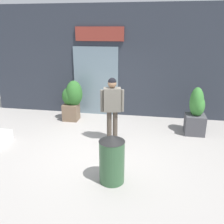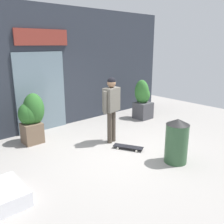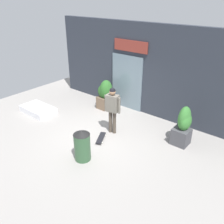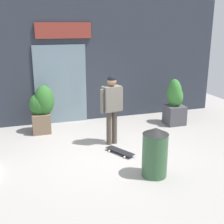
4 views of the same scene
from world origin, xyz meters
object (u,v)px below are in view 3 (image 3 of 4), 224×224
(skateboarder, at_px, (112,106))
(planter_box_right, at_px, (183,126))
(skateboard, at_px, (101,138))
(planter_box_left, at_px, (105,93))
(trash_bin, at_px, (82,145))

(skateboarder, distance_m, planter_box_right, 2.52)
(skateboard, height_order, planter_box_right, planter_box_right)
(skateboarder, height_order, planter_box_right, skateboarder)
(skateboarder, relative_size, planter_box_left, 1.32)
(skateboarder, bearing_deg, planter_box_left, -143.05)
(trash_bin, bearing_deg, planter_box_left, 120.55)
(trash_bin, bearing_deg, skateboard, 104.76)
(skateboard, height_order, planter_box_left, planter_box_left)
(planter_box_left, height_order, planter_box_right, planter_box_right)
(skateboarder, xyz_separation_m, skateboard, (-0.00, -0.64, -1.03))
(skateboarder, height_order, skateboard, skateboarder)
(planter_box_left, distance_m, planter_box_right, 3.93)
(skateboarder, bearing_deg, skateboard, -11.91)
(skateboard, bearing_deg, skateboarder, 151.78)
(planter_box_right, bearing_deg, trash_bin, -125.48)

